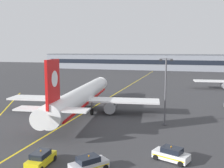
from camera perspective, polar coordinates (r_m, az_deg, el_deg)
ground_plane at (r=45.78m, az=-11.78°, el=-9.24°), size 400.00×400.00×0.00m
taxiway_centreline at (r=72.79m, az=-0.41°, el=-2.85°), size 2.20×179.99×0.01m
airliner_foreground at (r=54.88m, az=-6.63°, el=-2.73°), size 32.36×41.44×11.65m
apron_lamp_post at (r=45.96m, az=11.56°, el=-1.35°), size 2.24×0.90×11.63m
service_car_second at (r=29.67m, az=-5.07°, el=-16.99°), size 4.04×4.40×1.79m
service_car_third at (r=32.73m, az=12.77°, el=-14.73°), size 4.56×3.14×1.79m
service_car_fourth at (r=31.85m, az=-15.21°, el=-15.46°), size 2.12×4.26×1.79m
terminal_building at (r=172.87m, az=9.89°, el=4.73°), size 155.18×12.40×10.27m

